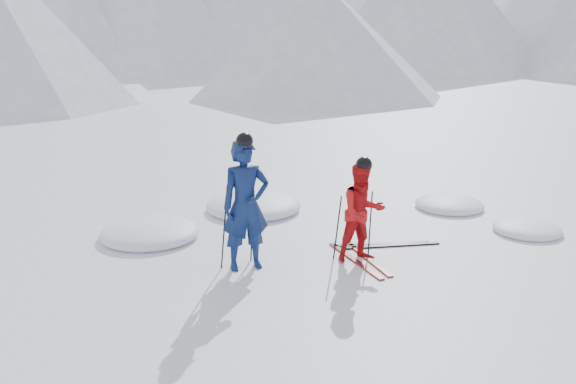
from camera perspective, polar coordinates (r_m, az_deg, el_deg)
ground at (r=10.93m, az=10.69°, el=-4.63°), size 160.00×160.00×0.00m
skier_blue at (r=9.33m, az=-3.98°, el=-1.26°), size 0.83×0.64×2.03m
skier_red at (r=9.76m, az=6.97°, el=-1.94°), size 0.89×0.75×1.60m
pole_blue_left at (r=9.42m, az=-5.98°, el=-3.30°), size 0.13×0.09×1.35m
pole_blue_right at (r=9.75m, az=-3.36°, el=-2.61°), size 0.13×0.08×1.35m
pole_red_left at (r=9.85m, az=4.65°, el=-3.34°), size 0.11×0.09×1.06m
pole_red_right at (r=10.13m, az=7.70°, el=-2.90°), size 0.11×0.08×1.06m
ski_worn_left at (r=9.94m, az=6.29°, el=-6.38°), size 0.38×1.69×0.03m
ski_worn_right at (r=10.08m, az=7.36°, el=-6.09°), size 0.50×1.67×0.03m
ski_loose_a at (r=10.72m, az=8.75°, el=-4.84°), size 1.57×0.81×0.03m
ski_loose_b at (r=10.68m, az=9.68°, el=-4.96°), size 1.60×0.76×0.03m
snow_lumps at (r=11.97m, az=-0.30°, el=-2.60°), size 7.55×5.54×0.43m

